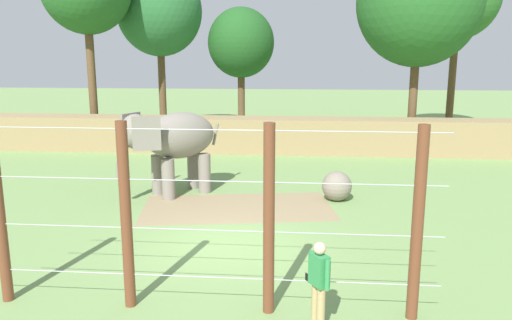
{
  "coord_description": "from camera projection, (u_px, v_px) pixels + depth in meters",
  "views": [
    {
      "loc": [
        1.82,
        -12.09,
        4.83
      ],
      "look_at": [
        0.38,
        4.19,
        1.4
      ],
      "focal_mm": 35.32,
      "sensor_mm": 36.0,
      "label": 1
    }
  ],
  "objects": [
    {
      "name": "elephant",
      "position": [
        172.0,
        140.0,
        17.31
      ],
      "size": [
        3.38,
        3.23,
        2.94
      ],
      "color": "gray",
      "rests_on": "ground"
    },
    {
      "name": "tree_behind_wall",
      "position": [
        159.0,
        12.0,
        29.89
      ],
      "size": [
        5.05,
        5.05,
        10.02
      ],
      "color": "brown",
      "rests_on": "ground"
    },
    {
      "name": "embankment_wall",
      "position": [
        264.0,
        135.0,
        25.3
      ],
      "size": [
        36.0,
        1.8,
        1.73
      ],
      "primitive_type": "cube",
      "color": "#997F56",
      "rests_on": "ground"
    },
    {
      "name": "tree_far_left",
      "position": [
        419.0,
        1.0,
        25.39
      ],
      "size": [
        6.28,
        6.28,
        10.77
      ],
      "color": "brown",
      "rests_on": "ground"
    },
    {
      "name": "cable_fence",
      "position": [
        199.0,
        218.0,
        9.4
      ],
      "size": [
        8.92,
        0.21,
        3.65
      ],
      "color": "brown",
      "rests_on": "ground"
    },
    {
      "name": "tree_right_of_centre",
      "position": [
        241.0,
        43.0,
        31.03
      ],
      "size": [
        4.09,
        4.09,
        7.7
      ],
      "color": "brown",
      "rests_on": "ground"
    },
    {
      "name": "ground_plane",
      "position": [
        227.0,
        246.0,
        12.94
      ],
      "size": [
        120.0,
        120.0,
        0.0
      ],
      "primitive_type": "plane",
      "color": "#759956"
    },
    {
      "name": "zookeeper",
      "position": [
        319.0,
        282.0,
        8.8
      ],
      "size": [
        0.43,
        0.52,
        1.67
      ],
      "color": "tan",
      "rests_on": "ground"
    },
    {
      "name": "dirt_patch",
      "position": [
        238.0,
        207.0,
        16.22
      ],
      "size": [
        6.49,
        4.14,
        0.01
      ],
      "primitive_type": "cube",
      "rotation": [
        0.0,
        0.0,
        0.16
      ],
      "color": "#937F5B",
      "rests_on": "ground"
    },
    {
      "name": "enrichment_ball",
      "position": [
        337.0,
        186.0,
        16.9
      ],
      "size": [
        1.01,
        1.01,
        1.01
      ],
      "primitive_type": "sphere",
      "color": "gray",
      "rests_on": "ground"
    }
  ]
}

